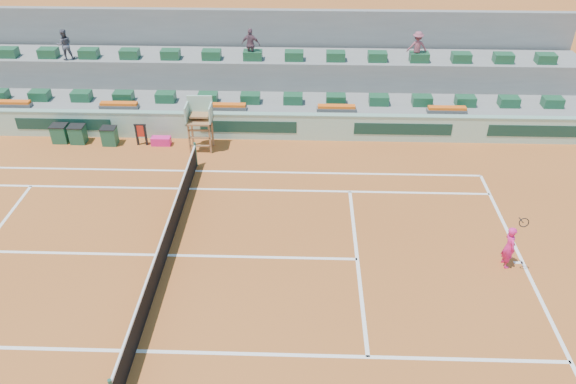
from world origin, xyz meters
The scene contains 20 objects.
ground centered at (0.00, 0.00, 0.00)m, with size 90.00×90.00×0.00m, color #A3501F.
seating_tier_lower centered at (0.00, 10.70, 0.60)m, with size 36.00×4.00×1.20m, color gray.
seating_tier_upper centered at (0.00, 12.30, 1.30)m, with size 36.00×2.40×2.60m, color gray.
stadium_back_wall centered at (0.00, 13.90, 2.20)m, with size 36.00×0.40×4.40m, color gray.
player_bag centered at (-1.91, 7.72, 0.19)m, with size 0.86×0.38×0.38m, color #F11F7F.
spectator_left centered at (-6.99, 11.44, 3.33)m, with size 0.71×0.55×1.46m, color #50505D.
spectator_mid centered at (1.93, 11.63, 3.37)m, with size 0.90×0.38×1.54m, color #704B5A.
spectator_right centered at (9.84, 11.68, 3.33)m, with size 0.94×0.54×1.46m, color #8C4655.
court_lines centered at (0.00, 0.00, 0.01)m, with size 23.89×11.09×0.01m.
tennis_net centered at (0.00, 0.00, 0.53)m, with size 0.10×11.97×1.10m.
advertising_hoarding centered at (0.02, 8.50, 0.63)m, with size 36.00×0.34×1.26m.
umpire_chair centered at (0.00, 7.50, 1.54)m, with size 1.10×0.90×2.40m.
seat_row_lower centered at (0.00, 9.80, 1.42)m, with size 32.90×0.60×0.44m.
seat_row_upper centered at (0.00, 11.70, 2.82)m, with size 32.90×0.60×0.44m.
flower_planters centered at (-1.50, 9.00, 1.33)m, with size 26.80×0.36×0.28m.
drink_cooler_a centered at (-4.21, 7.71, 0.42)m, with size 0.67×0.58×0.84m.
drink_cooler_b centered at (-5.70, 7.82, 0.42)m, with size 0.70×0.60×0.84m.
drink_cooler_c centered at (-6.53, 7.88, 0.42)m, with size 0.72×0.62×0.84m.
towel_rack centered at (-2.76, 7.70, 0.60)m, with size 0.54×0.09×1.03m.
tennis_player centered at (11.23, -0.13, 0.77)m, with size 0.44×0.86×2.28m.
Camera 1 is at (4.55, -14.48, 12.21)m, focal length 35.00 mm.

